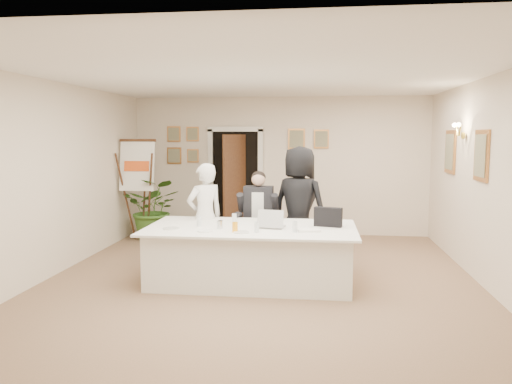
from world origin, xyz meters
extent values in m
plane|color=brown|center=(0.00, 0.00, 0.00)|extent=(7.00, 7.00, 0.00)
cube|color=white|center=(0.00, 0.00, 2.80)|extent=(6.00, 7.00, 0.02)
cube|color=#F5E6CF|center=(0.00, 3.50, 1.40)|extent=(6.00, 0.10, 2.80)
cube|color=#F5E6CF|center=(0.00, -3.50, 1.40)|extent=(6.00, 0.10, 2.80)
cube|color=#F5E6CF|center=(-3.00, 0.00, 1.40)|extent=(0.10, 7.00, 2.80)
cube|color=#F5E6CF|center=(3.00, 0.00, 1.40)|extent=(0.10, 7.00, 2.80)
cube|color=black|center=(-0.90, 3.47, 1.05)|extent=(0.92, 0.06, 2.10)
cube|color=white|center=(-1.42, 3.44, 1.05)|extent=(0.10, 0.06, 2.20)
cube|color=white|center=(-0.38, 3.44, 1.05)|extent=(0.10, 0.06, 2.20)
cube|color=#341A10|center=(-0.85, 3.05, 1.03)|extent=(0.33, 0.81, 2.02)
cube|color=silver|center=(-0.12, 0.00, 0.38)|extent=(2.68, 1.34, 0.75)
cube|color=silver|center=(-0.12, 0.00, 0.76)|extent=(2.86, 1.52, 0.03)
cube|color=white|center=(-2.61, 2.39, 1.45)|extent=(0.67, 0.20, 0.93)
imported|color=white|center=(-0.90, 0.59, 0.80)|extent=(0.70, 0.67, 1.61)
imported|color=black|center=(0.50, 1.11, 0.93)|extent=(1.07, 0.92, 1.86)
imported|color=#346020|center=(-2.37, 2.61, 0.60)|extent=(1.12, 0.98, 1.21)
cube|color=black|center=(0.93, 0.14, 0.91)|extent=(0.39, 0.20, 0.27)
cube|color=white|center=(0.67, -0.22, 0.79)|extent=(0.31, 0.24, 0.03)
cylinder|color=white|center=(-1.16, -0.29, 0.78)|extent=(0.25, 0.25, 0.01)
cylinder|color=white|center=(-0.67, -0.41, 0.78)|extent=(0.22, 0.22, 0.01)
cylinder|color=white|center=(-0.19, -0.44, 0.78)|extent=(0.24, 0.24, 0.01)
cylinder|color=silver|center=(-0.84, -0.05, 0.84)|extent=(0.08, 0.08, 0.14)
cylinder|color=silver|center=(0.00, -0.40, 0.84)|extent=(0.06, 0.06, 0.14)
cylinder|color=silver|center=(0.49, -0.31, 0.84)|extent=(0.08, 0.08, 0.14)
cylinder|color=silver|center=(-0.39, 0.24, 0.84)|extent=(0.07, 0.07, 0.14)
cylinder|color=#FF9F15|center=(-0.28, -0.40, 0.84)|extent=(0.08, 0.08, 0.13)
cylinder|color=silver|center=(-0.52, -0.20, 0.83)|extent=(0.10, 0.10, 0.11)
camera|label=1|loc=(0.76, -6.68, 2.02)|focal=35.00mm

